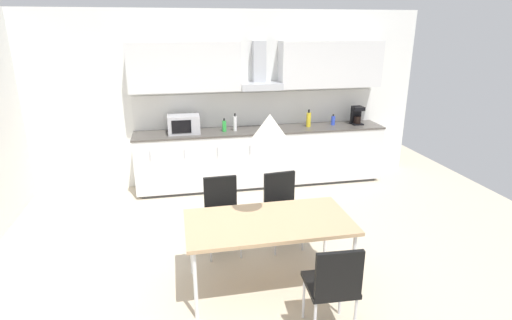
# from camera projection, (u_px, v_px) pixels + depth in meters

# --- Properties ---
(ground_plane) EXTENTS (8.54, 8.18, 0.02)m
(ground_plane) POSITION_uv_depth(u_px,v_px,m) (245.00, 271.00, 4.30)
(ground_plane) COLOR beige
(wall_back) EXTENTS (6.83, 0.10, 2.76)m
(wall_back) POSITION_uv_depth(u_px,v_px,m) (214.00, 100.00, 6.44)
(wall_back) COLOR white
(wall_back) RESTS_ON ground_plane
(kitchen_counter) EXTENTS (4.01, 0.62, 0.94)m
(kitchen_counter) POSITION_uv_depth(u_px,v_px,m) (262.00, 157.00, 6.54)
(kitchen_counter) COLOR #333333
(kitchen_counter) RESTS_ON ground_plane
(backsplash_tile) EXTENTS (3.99, 0.02, 0.54)m
(backsplash_tile) POSITION_uv_depth(u_px,v_px,m) (258.00, 109.00, 6.57)
(backsplash_tile) COLOR silver
(backsplash_tile) RESTS_ON kitchen_counter
(upper_wall_cabinets) EXTENTS (3.99, 0.40, 0.73)m
(upper_wall_cabinets) POSITION_uv_depth(u_px,v_px,m) (260.00, 66.00, 6.20)
(upper_wall_cabinets) COLOR silver
(microwave) EXTENTS (0.48, 0.35, 0.28)m
(microwave) POSITION_uv_depth(u_px,v_px,m) (184.00, 124.00, 6.11)
(microwave) COLOR #ADADB2
(microwave) RESTS_ON kitchen_counter
(coffee_maker) EXTENTS (0.18, 0.19, 0.30)m
(coffee_maker) POSITION_uv_depth(u_px,v_px,m) (357.00, 115.00, 6.68)
(coffee_maker) COLOR black
(coffee_maker) RESTS_ON kitchen_counter
(bottle_green) EXTENTS (0.07, 0.07, 0.21)m
(bottle_green) POSITION_uv_depth(u_px,v_px,m) (224.00, 126.00, 6.22)
(bottle_green) COLOR green
(bottle_green) RESTS_ON kitchen_counter
(bottle_yellow) EXTENTS (0.07, 0.07, 0.28)m
(bottle_yellow) POSITION_uv_depth(u_px,v_px,m) (309.00, 119.00, 6.51)
(bottle_yellow) COLOR yellow
(bottle_yellow) RESTS_ON kitchen_counter
(bottle_white) EXTENTS (0.06, 0.06, 0.28)m
(bottle_white) POSITION_uv_depth(u_px,v_px,m) (235.00, 123.00, 6.25)
(bottle_white) COLOR white
(bottle_white) RESTS_ON kitchen_counter
(bottle_blue) EXTENTS (0.07, 0.07, 0.18)m
(bottle_blue) POSITION_uv_depth(u_px,v_px,m) (333.00, 120.00, 6.64)
(bottle_blue) COLOR blue
(bottle_blue) RESTS_ON kitchen_counter
(dining_table) EXTENTS (1.60, 0.83, 0.73)m
(dining_table) POSITION_uv_depth(u_px,v_px,m) (269.00, 224.00, 3.85)
(dining_table) COLOR tan
(dining_table) RESTS_ON ground_plane
(chair_near_right) EXTENTS (0.42, 0.42, 0.87)m
(chair_near_right) POSITION_uv_depth(u_px,v_px,m) (334.00, 282.00, 3.23)
(chair_near_right) COLOR black
(chair_near_right) RESTS_ON ground_plane
(chair_far_right) EXTENTS (0.44, 0.44, 0.87)m
(chair_far_right) POSITION_uv_depth(u_px,v_px,m) (282.00, 202.00, 4.70)
(chair_far_right) COLOR black
(chair_far_right) RESTS_ON ground_plane
(chair_far_left) EXTENTS (0.41, 0.41, 0.87)m
(chair_far_left) POSITION_uv_depth(u_px,v_px,m) (222.00, 207.00, 4.56)
(chair_far_left) COLOR black
(chair_far_left) RESTS_ON ground_plane
(pendant_lamp) EXTENTS (0.32, 0.32, 0.22)m
(pendant_lamp) POSITION_uv_depth(u_px,v_px,m) (270.00, 126.00, 3.54)
(pendant_lamp) COLOR silver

